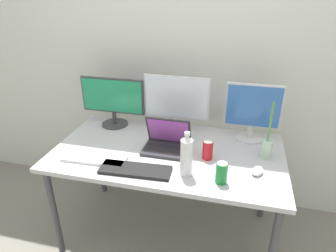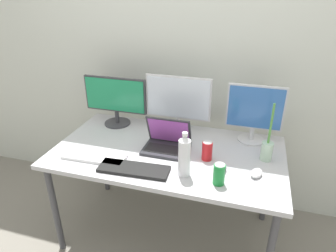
{
  "view_description": "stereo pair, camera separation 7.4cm",
  "coord_description": "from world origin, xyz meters",
  "px_view_note": "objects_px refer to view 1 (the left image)",
  "views": [
    {
      "loc": [
        0.42,
        -1.69,
        1.76
      ],
      "look_at": [
        0.0,
        0.0,
        0.92
      ],
      "focal_mm": 32.0,
      "sensor_mm": 36.0,
      "label": 1
    },
    {
      "loc": [
        0.49,
        -1.67,
        1.76
      ],
      "look_at": [
        0.0,
        0.0,
        0.92
      ],
      "focal_mm": 32.0,
      "sensor_mm": 36.0,
      "label": 2
    }
  ],
  "objects_px": {
    "work_desk": "(168,158)",
    "water_bottle": "(186,155)",
    "monitor_right": "(253,111)",
    "mouse_by_keyboard": "(222,166)",
    "keyboard_aux": "(94,158)",
    "soda_can_by_laptop": "(221,173)",
    "keyboard_main": "(135,170)",
    "laptop_silver": "(167,142)",
    "monitor_center": "(176,102)",
    "soda_can_near_keyboard": "(208,150)",
    "monitor_left": "(113,100)",
    "mouse_by_laptop": "(257,171)",
    "bamboo_vase": "(266,147)"
  },
  "relations": [
    {
      "from": "keyboard_main",
      "to": "keyboard_aux",
      "type": "xyz_separation_m",
      "value": [
        -0.3,
        0.06,
        0.0
      ]
    },
    {
      "from": "monitor_left",
      "to": "bamboo_vase",
      "type": "bearing_deg",
      "value": -10.97
    },
    {
      "from": "monitor_left",
      "to": "bamboo_vase",
      "type": "distance_m",
      "value": 1.16
    },
    {
      "from": "water_bottle",
      "to": "mouse_by_keyboard",
      "type": "bearing_deg",
      "value": 27.77
    },
    {
      "from": "soda_can_by_laptop",
      "to": "keyboard_aux",
      "type": "bearing_deg",
      "value": 176.73
    },
    {
      "from": "keyboard_main",
      "to": "water_bottle",
      "type": "relative_size",
      "value": 1.54
    },
    {
      "from": "monitor_left",
      "to": "mouse_by_laptop",
      "type": "xyz_separation_m",
      "value": [
        1.08,
        -0.42,
        -0.19
      ]
    },
    {
      "from": "work_desk",
      "to": "keyboard_main",
      "type": "height_order",
      "value": "keyboard_main"
    },
    {
      "from": "monitor_right",
      "to": "water_bottle",
      "type": "xyz_separation_m",
      "value": [
        -0.36,
        -0.54,
        -0.09
      ]
    },
    {
      "from": "laptop_silver",
      "to": "soda_can_by_laptop",
      "type": "height_order",
      "value": "laptop_silver"
    },
    {
      "from": "mouse_by_laptop",
      "to": "soda_can_near_keyboard",
      "type": "xyz_separation_m",
      "value": [
        -0.31,
        0.1,
        0.04
      ]
    },
    {
      "from": "monitor_center",
      "to": "keyboard_aux",
      "type": "distance_m",
      "value": 0.7
    },
    {
      "from": "monitor_center",
      "to": "keyboard_main",
      "type": "bearing_deg",
      "value": -101.21
    },
    {
      "from": "keyboard_main",
      "to": "soda_can_by_laptop",
      "type": "height_order",
      "value": "soda_can_by_laptop"
    },
    {
      "from": "laptop_silver",
      "to": "mouse_by_laptop",
      "type": "height_order",
      "value": "laptop_silver"
    },
    {
      "from": "monitor_right",
      "to": "mouse_by_keyboard",
      "type": "height_order",
      "value": "monitor_right"
    },
    {
      "from": "monitor_right",
      "to": "keyboard_main",
      "type": "xyz_separation_m",
      "value": [
        -0.66,
        -0.58,
        -0.21
      ]
    },
    {
      "from": "bamboo_vase",
      "to": "monitor_center",
      "type": "bearing_deg",
      "value": 159.69
    },
    {
      "from": "soda_can_by_laptop",
      "to": "soda_can_near_keyboard",
      "type": "bearing_deg",
      "value": 114.5
    },
    {
      "from": "monitor_left",
      "to": "mouse_by_keyboard",
      "type": "relative_size",
      "value": 4.89
    },
    {
      "from": "mouse_by_keyboard",
      "to": "bamboo_vase",
      "type": "distance_m",
      "value": 0.33
    },
    {
      "from": "monitor_right",
      "to": "water_bottle",
      "type": "bearing_deg",
      "value": -123.62
    },
    {
      "from": "keyboard_main",
      "to": "work_desk",
      "type": "bearing_deg",
      "value": 62.62
    },
    {
      "from": "soda_can_near_keyboard",
      "to": "bamboo_vase",
      "type": "bearing_deg",
      "value": 15.82
    },
    {
      "from": "keyboard_aux",
      "to": "soda_can_by_laptop",
      "type": "relative_size",
      "value": 3.24
    },
    {
      "from": "monitor_left",
      "to": "monitor_center",
      "type": "height_order",
      "value": "monitor_center"
    },
    {
      "from": "keyboard_main",
      "to": "mouse_by_keyboard",
      "type": "bearing_deg",
      "value": 13.41
    },
    {
      "from": "laptop_silver",
      "to": "monitor_center",
      "type": "bearing_deg",
      "value": 90.53
    },
    {
      "from": "mouse_by_keyboard",
      "to": "water_bottle",
      "type": "xyz_separation_m",
      "value": [
        -0.2,
        -0.11,
        0.11
      ]
    },
    {
      "from": "monitor_right",
      "to": "work_desk",
      "type": "bearing_deg",
      "value": -150.77
    },
    {
      "from": "work_desk",
      "to": "water_bottle",
      "type": "bearing_deg",
      "value": -55.22
    },
    {
      "from": "work_desk",
      "to": "soda_can_by_laptop",
      "type": "height_order",
      "value": "soda_can_by_laptop"
    },
    {
      "from": "keyboard_aux",
      "to": "mouse_by_keyboard",
      "type": "height_order",
      "value": "mouse_by_keyboard"
    },
    {
      "from": "water_bottle",
      "to": "soda_can_by_laptop",
      "type": "bearing_deg",
      "value": -8.0
    },
    {
      "from": "laptop_silver",
      "to": "monitor_right",
      "type": "bearing_deg",
      "value": 27.85
    },
    {
      "from": "monitor_right",
      "to": "soda_can_near_keyboard",
      "type": "distance_m",
      "value": 0.45
    },
    {
      "from": "monitor_center",
      "to": "mouse_by_laptop",
      "type": "distance_m",
      "value": 0.76
    },
    {
      "from": "monitor_left",
      "to": "monitor_right",
      "type": "xyz_separation_m",
      "value": [
        1.03,
        0.01,
        0.01
      ]
    },
    {
      "from": "keyboard_main",
      "to": "soda_can_by_laptop",
      "type": "bearing_deg",
      "value": -1.57
    },
    {
      "from": "laptop_silver",
      "to": "soda_can_by_laptop",
      "type": "relative_size",
      "value": 2.39
    },
    {
      "from": "monitor_right",
      "to": "laptop_silver",
      "type": "relative_size",
      "value": 1.36
    },
    {
      "from": "laptop_silver",
      "to": "soda_can_by_laptop",
      "type": "xyz_separation_m",
      "value": [
        0.38,
        -0.28,
        0.01
      ]
    },
    {
      "from": "laptop_silver",
      "to": "bamboo_vase",
      "type": "xyz_separation_m",
      "value": [
        0.64,
        0.05,
        0.02
      ]
    },
    {
      "from": "work_desk",
      "to": "keyboard_aux",
      "type": "relative_size",
      "value": 3.73
    },
    {
      "from": "monitor_left",
      "to": "mouse_by_laptop",
      "type": "height_order",
      "value": "monitor_left"
    },
    {
      "from": "laptop_silver",
      "to": "soda_can_near_keyboard",
      "type": "height_order",
      "value": "laptop_silver"
    },
    {
      "from": "work_desk",
      "to": "keyboard_main",
      "type": "bearing_deg",
      "value": -114.05
    },
    {
      "from": "monitor_left",
      "to": "laptop_silver",
      "type": "height_order",
      "value": "monitor_left"
    },
    {
      "from": "monitor_left",
      "to": "laptop_silver",
      "type": "xyz_separation_m",
      "value": [
        0.49,
        -0.27,
        -0.16
      ]
    },
    {
      "from": "keyboard_aux",
      "to": "soda_can_near_keyboard",
      "type": "distance_m",
      "value": 0.72
    }
  ]
}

